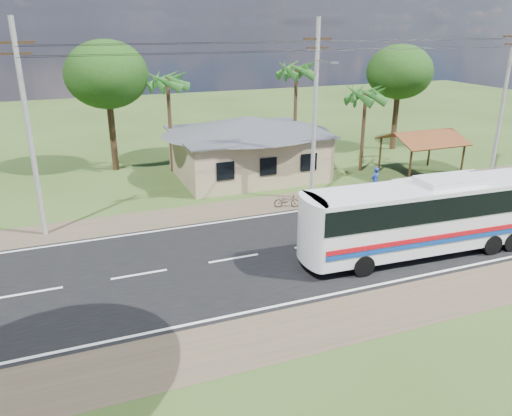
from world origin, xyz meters
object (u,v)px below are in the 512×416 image
(coach_bus, at_px, (428,212))
(person, at_px, (375,181))
(waiting_shed, at_px, (423,138))
(motorcycle, at_px, (287,201))

(coach_bus, height_order, person, coach_bus)
(coach_bus, distance_m, person, 9.09)
(waiting_shed, bearing_deg, coach_bus, -127.26)
(coach_bus, bearing_deg, motorcycle, 116.08)
(coach_bus, relative_size, motorcycle, 8.03)
(waiting_shed, xyz_separation_m, person, (-5.71, -2.69, -1.81))
(motorcycle, bearing_deg, coach_bus, -136.31)
(motorcycle, height_order, person, person)
(motorcycle, relative_size, person, 0.84)
(motorcycle, xyz_separation_m, person, (6.45, 0.20, 0.52))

